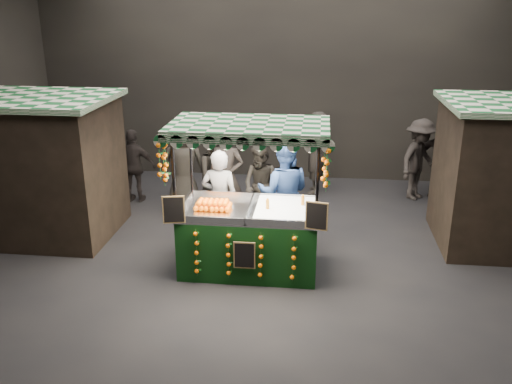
# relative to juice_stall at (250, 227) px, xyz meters

# --- Properties ---
(ground) EXTENTS (12.00, 12.00, 0.00)m
(ground) POSITION_rel_juice_stall_xyz_m (0.26, 0.07, -0.76)
(ground) COLOR black
(ground) RESTS_ON ground
(market_hall) EXTENTS (12.10, 10.10, 5.05)m
(market_hall) POSITION_rel_juice_stall_xyz_m (0.26, 0.07, 2.62)
(market_hall) COLOR black
(market_hall) RESTS_ON ground
(neighbour_stall_left) EXTENTS (3.00, 2.20, 2.60)m
(neighbour_stall_left) POSITION_rel_juice_stall_xyz_m (-4.14, 1.07, 0.55)
(neighbour_stall_left) COLOR black
(neighbour_stall_left) RESTS_ON ground
(juice_stall) EXTENTS (2.53, 1.49, 2.45)m
(juice_stall) POSITION_rel_juice_stall_xyz_m (0.00, 0.00, 0.00)
(juice_stall) COLOR black
(juice_stall) RESTS_ON ground
(vendor_grey) EXTENTS (0.67, 0.46, 1.80)m
(vendor_grey) POSITION_rel_juice_stall_xyz_m (-0.64, 0.82, 0.14)
(vendor_grey) COLOR gray
(vendor_grey) RESTS_ON ground
(vendor_blue) EXTENTS (0.96, 0.75, 1.96)m
(vendor_blue) POSITION_rel_juice_stall_xyz_m (0.46, 1.07, 0.22)
(vendor_blue) COLOR navy
(vendor_blue) RESTS_ON ground
(shopper_0) EXTENTS (0.75, 0.53, 1.92)m
(shopper_0) POSITION_rel_juice_stall_xyz_m (-0.72, 1.94, 0.20)
(shopper_0) COLOR #282320
(shopper_0) RESTS_ON ground
(shopper_1) EXTENTS (0.97, 0.90, 1.59)m
(shopper_1) POSITION_rel_juice_stall_xyz_m (-0.03, 1.92, 0.04)
(shopper_1) COLOR black
(shopper_1) RESTS_ON ground
(shopper_2) EXTENTS (0.95, 0.41, 1.60)m
(shopper_2) POSITION_rel_juice_stall_xyz_m (-2.90, 2.91, 0.04)
(shopper_2) COLOR black
(shopper_2) RESTS_ON ground
(shopper_3) EXTENTS (1.26, 1.32, 1.79)m
(shopper_3) POSITION_rel_juice_stall_xyz_m (3.23, 3.81, 0.14)
(shopper_3) COLOR #2D2724
(shopper_3) RESTS_ON ground
(shopper_4) EXTENTS (0.96, 0.66, 1.89)m
(shopper_4) POSITION_rel_juice_stall_xyz_m (-1.71, 2.54, 0.19)
(shopper_4) COLOR #282521
(shopper_4) RESTS_ON ground
(shopper_5) EXTENTS (1.72, 1.64, 1.94)m
(shopper_5) POSITION_rel_juice_stall_xyz_m (3.83, 3.90, 0.21)
(shopper_5) COLOR black
(shopper_5) RESTS_ON ground
(shopper_6) EXTENTS (0.52, 0.73, 1.87)m
(shopper_6) POSITION_rel_juice_stall_xyz_m (0.97, 3.96, 0.18)
(shopper_6) COLOR #2B2723
(shopper_6) RESTS_ON ground
(shopper_7) EXTENTS (1.04, 0.97, 1.71)m
(shopper_7) POSITION_rel_juice_stall_xyz_m (-0.99, 2.37, 0.10)
(shopper_7) COLOR black
(shopper_7) RESTS_ON ground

